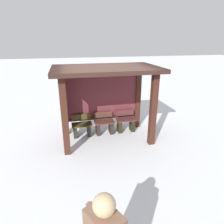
{
  "coord_description": "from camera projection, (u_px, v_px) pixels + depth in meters",
  "views": [
    {
      "loc": [
        -1.16,
        -5.71,
        3.06
      ],
      "look_at": [
        0.15,
        -0.12,
        0.94
      ],
      "focal_mm": 31.88,
      "sensor_mm": 36.0,
      "label": 1
    }
  ],
  "objects": [
    {
      "name": "bench_left_inside",
      "position": [
        82.0,
        128.0,
        6.6
      ],
      "size": [
        0.66,
        0.41,
        0.7
      ],
      "color": "#433A1A",
      "rests_on": "ground"
    },
    {
      "name": "bus_shelter",
      "position": [
        102.0,
        85.0,
        6.05
      ],
      "size": [
        3.1,
        1.88,
        2.3
      ],
      "color": "#3E1E15",
      "rests_on": "ground"
    },
    {
      "name": "ground_plane",
      "position": [
        107.0,
        138.0,
        6.52
      ],
      "size": [
        60.0,
        60.0,
        0.0
      ],
      "primitive_type": "plane",
      "color": "white"
    },
    {
      "name": "bench_right_inside",
      "position": [
        126.0,
        123.0,
        6.92
      ],
      "size": [
        0.66,
        0.35,
        0.74
      ],
      "color": "#532829",
      "rests_on": "ground"
    },
    {
      "name": "bench_center_inside",
      "position": [
        104.0,
        125.0,
        6.76
      ],
      "size": [
        0.66,
        0.4,
        0.72
      ],
      "color": "#512D23",
      "rests_on": "ground"
    }
  ]
}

